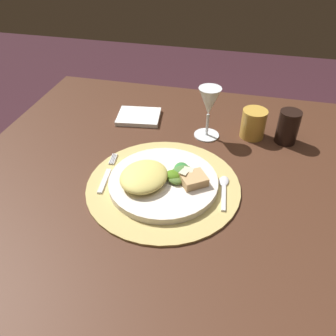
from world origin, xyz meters
TOP-DOWN VIEW (x-y plane):
  - ground_plane at (0.00, 0.00)m, footprint 6.00×6.00m
  - dining_table at (0.00, 0.00)m, footprint 1.14×1.03m
  - placemat at (-0.03, -0.05)m, footprint 0.38×0.38m
  - dinner_plate at (-0.03, -0.05)m, footprint 0.27×0.27m
  - pasta_serving at (-0.07, -0.06)m, footprint 0.13×0.15m
  - salad_greens at (0.01, -0.02)m, footprint 0.07×0.10m
  - bread_piece at (0.04, -0.04)m, footprint 0.08×0.08m
  - fork at (-0.18, -0.04)m, footprint 0.03×0.16m
  - spoon at (0.12, -0.02)m, footprint 0.03×0.12m
  - napkin at (-0.19, 0.26)m, footprint 0.15×0.13m
  - wine_glass at (0.04, 0.21)m, footprint 0.07×0.07m
  - amber_tumbler at (0.17, 0.24)m, footprint 0.07×0.07m
  - dark_tumbler at (0.27, 0.23)m, footprint 0.06×0.06m

SIDE VIEW (x-z plane):
  - ground_plane at x=0.00m, z-range 0.00..0.00m
  - dining_table at x=0.00m, z-range 0.22..0.93m
  - placemat at x=-0.03m, z-range 0.72..0.72m
  - napkin at x=-0.19m, z-range 0.72..0.73m
  - fork at x=-0.18m, z-range 0.72..0.73m
  - spoon at x=0.12m, z-range 0.72..0.73m
  - dinner_plate at x=-0.03m, z-range 0.72..0.74m
  - salad_greens at x=0.01m, z-range 0.73..0.76m
  - bread_piece at x=0.04m, z-range 0.74..0.76m
  - pasta_serving at x=-0.07m, z-range 0.74..0.77m
  - amber_tumbler at x=0.17m, z-range 0.72..0.80m
  - dark_tumbler at x=0.27m, z-range 0.72..0.81m
  - wine_glass at x=0.04m, z-range 0.74..0.90m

